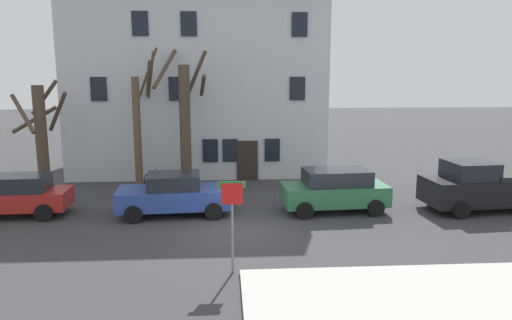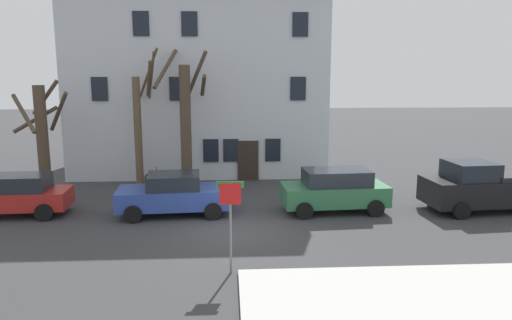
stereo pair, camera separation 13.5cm
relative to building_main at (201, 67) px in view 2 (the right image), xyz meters
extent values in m
plane|color=#38383A|center=(1.87, -12.72, -5.94)|extent=(120.00, 120.00, 0.00)
cube|color=silver|center=(0.00, 0.00, -1.14)|extent=(13.79, 8.64, 9.60)
cube|color=#2D231E|center=(2.61, -4.37, -4.89)|extent=(1.10, 0.12, 2.10)
cube|color=black|center=(0.68, -4.36, -4.34)|extent=(0.80, 0.08, 1.20)
cube|color=black|center=(1.72, -4.36, -4.34)|extent=(0.80, 0.08, 1.20)
cube|color=black|center=(3.93, -4.36, -4.34)|extent=(0.80, 0.08, 1.20)
cube|color=black|center=(-4.86, -4.36, -1.14)|extent=(0.80, 0.08, 1.20)
cube|color=black|center=(-0.97, -4.36, -1.14)|extent=(0.80, 0.08, 1.20)
cube|color=black|center=(5.21, -4.36, -1.14)|extent=(0.80, 0.08, 1.20)
cube|color=black|center=(-2.67, -4.36, 2.06)|extent=(0.80, 0.08, 1.20)
cube|color=black|center=(-0.28, -4.36, 2.06)|extent=(0.80, 0.08, 1.20)
cube|color=black|center=(5.28, -4.36, 2.06)|extent=(0.80, 0.08, 1.20)
cylinder|color=#4C3D2D|center=(-7.00, -6.65, -3.41)|extent=(0.53, 0.53, 5.05)
cylinder|color=#4C3D2D|center=(-6.94, -6.04, -1.47)|extent=(1.38, 0.31, 1.66)
cylinder|color=#4C3D2D|center=(-7.55, -5.81, -2.52)|extent=(1.86, 1.31, 1.24)
cylinder|color=#4C3D2D|center=(-7.49, -7.25, -2.13)|extent=(1.42, 1.22, 1.72)
cylinder|color=#4C3D2D|center=(-6.38, -6.05, -2.14)|extent=(1.43, 1.46, 1.94)
cylinder|color=brown|center=(-2.82, -5.56, -3.23)|extent=(0.37, 0.37, 5.42)
cylinder|color=brown|center=(-2.11, -5.30, -0.47)|extent=(0.69, 1.57, 2.28)
cylinder|color=brown|center=(-2.30, -5.02, -0.36)|extent=(1.25, 1.21, 2.43)
cylinder|color=brown|center=(-2.23, -5.38, -0.61)|extent=(0.51, 1.32, 1.73)
cylinder|color=#4C3D2D|center=(-0.47, -5.85, -2.95)|extent=(0.53, 0.53, 5.98)
cylinder|color=#4C3D2D|center=(0.42, -5.74, -0.94)|extent=(0.41, 1.87, 1.10)
cylinder|color=#4C3D2D|center=(-1.41, -5.43, -0.14)|extent=(1.07, 2.07, 1.93)
cylinder|color=#4C3D2D|center=(0.04, -5.32, -0.49)|extent=(1.30, 1.26, 2.41)
cube|color=#AD231E|center=(-7.08, -10.24, -5.26)|extent=(4.62, 1.91, 0.71)
cube|color=#1E232B|center=(-6.99, -10.23, -4.60)|extent=(2.88, 1.63, 0.62)
cylinder|color=black|center=(-5.50, -11.02, -5.60)|extent=(0.69, 0.25, 0.68)
cylinder|color=black|center=(-5.57, -9.32, -5.60)|extent=(0.69, 0.25, 0.68)
cube|color=#2D4799|center=(-0.60, -10.42, -5.24)|extent=(4.56, 2.18, 0.76)
cube|color=#1E232B|center=(-0.60, -10.42, -4.57)|extent=(2.15, 1.80, 0.58)
cylinder|color=black|center=(-2.05, -11.46, -5.60)|extent=(0.69, 0.26, 0.68)
cylinder|color=black|center=(-2.17, -9.57, -5.60)|extent=(0.69, 0.26, 0.68)
cylinder|color=black|center=(0.97, -11.27, -5.60)|extent=(0.69, 0.26, 0.68)
cylinder|color=black|center=(0.85, -9.38, -5.60)|extent=(0.69, 0.26, 0.68)
cube|color=#2D6B42|center=(5.88, -10.39, -5.22)|extent=(4.32, 2.08, 0.81)
cube|color=#1E232B|center=(5.96, -10.39, -4.50)|extent=(2.71, 1.77, 0.62)
cylinder|color=black|center=(4.50, -11.39, -5.60)|extent=(0.69, 0.26, 0.68)
cylinder|color=black|center=(4.39, -9.56, -5.60)|extent=(0.69, 0.26, 0.68)
cylinder|color=black|center=(7.37, -11.22, -5.60)|extent=(0.69, 0.26, 0.68)
cylinder|color=black|center=(7.26, -9.39, -5.60)|extent=(0.69, 0.26, 0.68)
cube|color=black|center=(12.36, -10.58, -5.10)|extent=(5.57, 2.45, 1.05)
cube|color=#1E232B|center=(11.38, -10.65, -4.22)|extent=(1.86, 1.93, 0.70)
cylinder|color=black|center=(10.59, -11.74, -5.60)|extent=(0.69, 0.27, 0.68)
cylinder|color=black|center=(10.44, -9.69, -5.60)|extent=(0.69, 0.27, 0.68)
cylinder|color=slate|center=(1.62, -16.29, -4.63)|extent=(0.07, 0.07, 2.62)
cube|color=red|center=(1.62, -16.31, -3.62)|extent=(0.60, 0.03, 0.60)
cube|color=#1E8C38|center=(1.62, -16.27, -3.37)|extent=(0.76, 0.02, 0.18)
torus|color=black|center=(-1.31, -6.05, -5.58)|extent=(0.68, 0.30, 0.71)
torus|color=black|center=(-2.28, -5.68, -5.58)|extent=(0.68, 0.30, 0.71)
cylinder|color=black|center=(-1.80, -5.86, -5.36)|extent=(0.95, 0.40, 0.19)
cylinder|color=black|center=(-1.98, -5.79, -5.13)|extent=(0.10, 0.07, 0.45)
camera|label=1|loc=(1.44, -29.14, -0.33)|focal=33.62mm
camera|label=2|loc=(1.58, -29.14, -0.33)|focal=33.62mm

